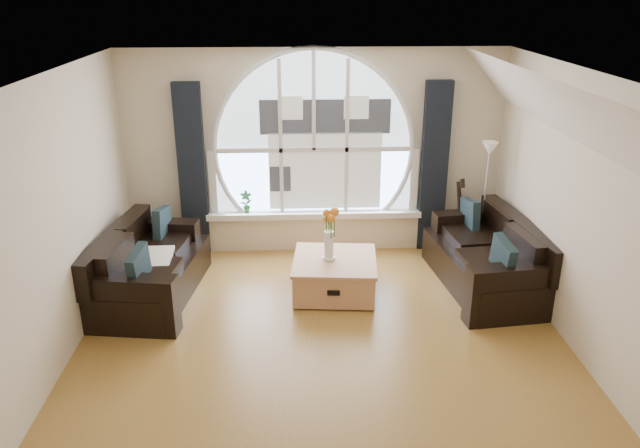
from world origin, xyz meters
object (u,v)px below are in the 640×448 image
(potted_plant, at_px, (246,202))
(guitar, at_px, (457,214))
(sofa_right, at_px, (487,256))
(floor_lamp, at_px, (484,203))
(coffee_chest, at_px, (335,274))
(sofa_left, at_px, (149,265))
(vase_flowers, at_px, (329,228))

(potted_plant, bearing_deg, guitar, -2.75)
(sofa_right, relative_size, floor_lamp, 1.19)
(floor_lamp, height_order, potted_plant, floor_lamp)
(potted_plant, bearing_deg, floor_lamp, -8.33)
(coffee_chest, relative_size, guitar, 0.91)
(sofa_right, bearing_deg, sofa_left, 174.22)
(sofa_left, distance_m, coffee_chest, 2.16)
(coffee_chest, height_order, vase_flowers, vase_flowers)
(vase_flowers, relative_size, floor_lamp, 0.44)
(guitar, bearing_deg, potted_plant, 154.14)
(vase_flowers, bearing_deg, floor_lamp, 22.45)
(guitar, bearing_deg, floor_lamp, -75.24)
(floor_lamp, distance_m, potted_plant, 3.13)
(sofa_right, bearing_deg, potted_plant, 150.55)
(sofa_left, relative_size, coffee_chest, 1.93)
(vase_flowers, xyz_separation_m, guitar, (1.81, 1.17, -0.29))
(vase_flowers, bearing_deg, guitar, 32.80)
(sofa_left, xyz_separation_m, potted_plant, (1.04, 1.30, 0.30))
(floor_lamp, relative_size, potted_plant, 5.23)
(vase_flowers, height_order, guitar, vase_flowers)
(sofa_left, height_order, vase_flowers, vase_flowers)
(sofa_left, xyz_separation_m, guitar, (3.90, 1.16, 0.13))
(sofa_left, relative_size, potted_plant, 6.08)
(sofa_left, relative_size, floor_lamp, 1.16)
(sofa_right, relative_size, vase_flowers, 2.73)
(coffee_chest, bearing_deg, guitar, 39.08)
(sofa_left, xyz_separation_m, coffee_chest, (2.15, -0.01, -0.16))
(sofa_left, bearing_deg, floor_lamp, 19.37)
(coffee_chest, xyz_separation_m, vase_flowers, (-0.07, 0.00, 0.59))
(guitar, height_order, potted_plant, guitar)
(sofa_left, distance_m, floor_lamp, 4.25)
(sofa_left, relative_size, sofa_right, 0.97)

